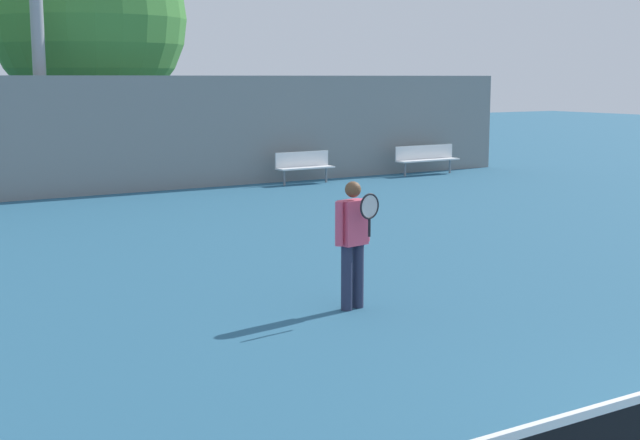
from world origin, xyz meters
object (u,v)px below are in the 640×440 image
at_px(bench_adjacent_court, 426,157).
at_px(tree_green_tall, 89,20).
at_px(tennis_player, 353,238).
at_px(bench_courtside_far, 304,164).

distance_m(bench_adjacent_court, tree_green_tall, 10.17).
bearing_deg(tree_green_tall, bench_adjacent_court, -24.87).
xyz_separation_m(bench_adjacent_court, tree_green_tall, (-8.55, 3.96, 3.83)).
xyz_separation_m(tennis_player, bench_adjacent_court, (10.42, 11.43, -0.36)).
xyz_separation_m(tennis_player, tree_green_tall, (1.87, 15.40, 3.46)).
bearing_deg(tennis_player, bench_adjacent_court, 37.40).
bearing_deg(bench_adjacent_court, tennis_player, -132.34).
height_order(tennis_player, tree_green_tall, tree_green_tall).
height_order(tennis_player, bench_adjacent_court, tennis_player).
distance_m(bench_courtside_far, tree_green_tall, 7.04).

